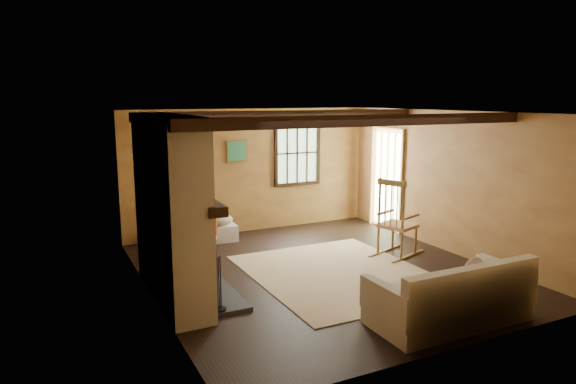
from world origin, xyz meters
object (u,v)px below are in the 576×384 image
rocking_chair (396,223)px  sofa (452,300)px  fireplace (172,216)px  armchair (189,229)px  laundry_basket (223,233)px

rocking_chair → sofa: bearing=136.5°
fireplace → rocking_chair: 3.81m
fireplace → sofa: (2.72, -2.24, -0.82)m
fireplace → armchair: size_ratio=2.89×
rocking_chair → sofa: (-1.04, -2.41, -0.27)m
fireplace → sofa: bearing=-39.5°
sofa → fireplace: bearing=140.9°
sofa → laundry_basket: 4.69m
fireplace → rocking_chair: size_ratio=1.83×
rocking_chair → laundry_basket: 3.16m
fireplace → laundry_basket: 2.86m
fireplace → sofa: 3.62m
fireplace → laundry_basket: (1.45, 2.28, -0.95)m
fireplace → laundry_basket: size_ratio=4.80×
laundry_basket → armchair: bearing=-155.7°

